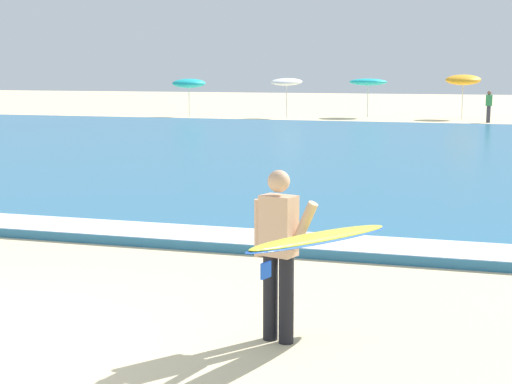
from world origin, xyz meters
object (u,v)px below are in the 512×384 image
beach_umbrella_1 (287,82)px  beach_umbrella_2 (368,82)px  beach_umbrella_0 (189,83)px  beachgoer_near_row_left (489,106)px  surfer_with_board (300,243)px  beach_umbrella_3 (463,80)px

beach_umbrella_1 → beach_umbrella_2: beach_umbrella_1 is taller
beach_umbrella_0 → beach_umbrella_2: beach_umbrella_2 is taller
beach_umbrella_2 → beachgoer_near_row_left: 7.07m
surfer_with_board → beach_umbrella_1: beach_umbrella_1 is taller
beach_umbrella_1 → surfer_with_board: bearing=-74.9°
surfer_with_board → beach_umbrella_3: (-0.34, 37.30, 1.05)m
beach_umbrella_2 → beachgoer_near_row_left: (6.49, -2.58, -1.10)m
beach_umbrella_3 → beach_umbrella_1: bearing=-168.1°
beach_umbrella_0 → beachgoer_near_row_left: beach_umbrella_0 is taller
surfer_with_board → beach_umbrella_3: 37.32m
beach_umbrella_2 → beachgoer_near_row_left: size_ratio=1.37×
beach_umbrella_0 → beachgoer_near_row_left: (16.17, -0.26, -1.01)m
beach_umbrella_2 → beachgoer_near_row_left: beach_umbrella_2 is taller
surfer_with_board → beach_umbrella_0: 38.00m
beachgoer_near_row_left → beach_umbrella_3: bearing=117.9°
beach_umbrella_0 → beachgoer_near_row_left: 16.20m
beach_umbrella_1 → beachgoer_near_row_left: (10.65, -0.74, -1.11)m
beachgoer_near_row_left → surfer_with_board: bearing=-91.8°
beach_umbrella_1 → beach_umbrella_3: size_ratio=0.91×
beachgoer_near_row_left → beach_umbrella_1: bearing=176.0°
beach_umbrella_0 → beachgoer_near_row_left: size_ratio=1.35×
beach_umbrella_3 → beachgoer_near_row_left: beach_umbrella_3 is taller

